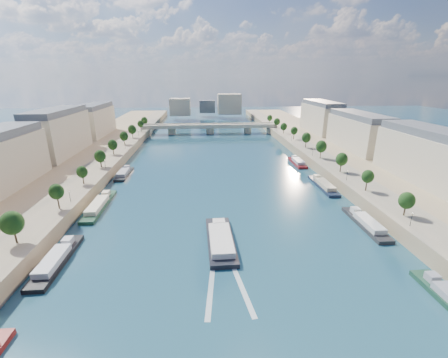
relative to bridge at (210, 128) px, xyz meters
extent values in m
plane|color=#0D293C|center=(0.00, -123.74, -5.08)|extent=(700.00, 700.00, 0.00)
cube|color=#9E8460|center=(-72.00, -123.74, -2.58)|extent=(44.00, 520.00, 5.00)
cube|color=#9E8460|center=(72.00, -123.74, -2.58)|extent=(44.00, 520.00, 5.00)
cube|color=gray|center=(-57.00, -123.74, -0.03)|extent=(14.00, 520.00, 0.10)
cube|color=gray|center=(57.00, -123.74, -0.03)|extent=(14.00, 520.00, 0.10)
cylinder|color=#382B1E|center=(-55.00, -181.74, 1.83)|extent=(0.50, 0.50, 3.82)
ellipsoid|color=black|center=(-55.00, -181.74, 5.42)|extent=(4.80, 4.80, 5.52)
cylinder|color=#382B1E|center=(-55.00, -157.74, 1.83)|extent=(0.50, 0.50, 3.82)
ellipsoid|color=black|center=(-55.00, -157.74, 5.42)|extent=(4.80, 4.80, 5.52)
cylinder|color=#382B1E|center=(-55.00, -133.74, 1.83)|extent=(0.50, 0.50, 3.82)
ellipsoid|color=black|center=(-55.00, -133.74, 5.42)|extent=(4.80, 4.80, 5.52)
cylinder|color=#382B1E|center=(-55.00, -109.74, 1.83)|extent=(0.50, 0.50, 3.82)
ellipsoid|color=black|center=(-55.00, -109.74, 5.42)|extent=(4.80, 4.80, 5.52)
cylinder|color=#382B1E|center=(-55.00, -85.74, 1.83)|extent=(0.50, 0.50, 3.82)
ellipsoid|color=black|center=(-55.00, -85.74, 5.42)|extent=(4.80, 4.80, 5.52)
cylinder|color=#382B1E|center=(-55.00, -61.74, 1.83)|extent=(0.50, 0.50, 3.82)
ellipsoid|color=black|center=(-55.00, -61.74, 5.42)|extent=(4.80, 4.80, 5.52)
cylinder|color=#382B1E|center=(-55.00, -37.74, 1.83)|extent=(0.50, 0.50, 3.82)
ellipsoid|color=black|center=(-55.00, -37.74, 5.42)|extent=(4.80, 4.80, 5.52)
cylinder|color=#382B1E|center=(-55.00, -13.74, 1.83)|extent=(0.50, 0.50, 3.82)
ellipsoid|color=black|center=(-55.00, -13.74, 5.42)|extent=(4.80, 4.80, 5.52)
cylinder|color=#382B1E|center=(-55.00, 10.26, 1.83)|extent=(0.50, 0.50, 3.82)
ellipsoid|color=black|center=(-55.00, 10.26, 5.42)|extent=(4.80, 4.80, 5.52)
cylinder|color=#382B1E|center=(55.00, -173.74, 1.83)|extent=(0.50, 0.50, 3.82)
ellipsoid|color=black|center=(55.00, -173.74, 5.42)|extent=(4.80, 4.80, 5.52)
cylinder|color=#382B1E|center=(55.00, -149.74, 1.83)|extent=(0.50, 0.50, 3.82)
ellipsoid|color=black|center=(55.00, -149.74, 5.42)|extent=(4.80, 4.80, 5.52)
cylinder|color=#382B1E|center=(55.00, -125.74, 1.83)|extent=(0.50, 0.50, 3.82)
ellipsoid|color=black|center=(55.00, -125.74, 5.42)|extent=(4.80, 4.80, 5.52)
cylinder|color=#382B1E|center=(55.00, -101.74, 1.83)|extent=(0.50, 0.50, 3.82)
ellipsoid|color=black|center=(55.00, -101.74, 5.42)|extent=(4.80, 4.80, 5.52)
cylinder|color=#382B1E|center=(55.00, -77.74, 1.83)|extent=(0.50, 0.50, 3.82)
ellipsoid|color=black|center=(55.00, -77.74, 5.42)|extent=(4.80, 4.80, 5.52)
cylinder|color=#382B1E|center=(55.00, -53.74, 1.83)|extent=(0.50, 0.50, 3.82)
ellipsoid|color=black|center=(55.00, -53.74, 5.42)|extent=(4.80, 4.80, 5.52)
cylinder|color=#382B1E|center=(55.00, -29.74, 1.83)|extent=(0.50, 0.50, 3.82)
ellipsoid|color=black|center=(55.00, -29.74, 5.42)|extent=(4.80, 4.80, 5.52)
cylinder|color=#382B1E|center=(55.00, -5.74, 1.83)|extent=(0.50, 0.50, 3.82)
ellipsoid|color=black|center=(55.00, -5.74, 5.42)|extent=(4.80, 4.80, 5.52)
cylinder|color=#382B1E|center=(55.00, 18.26, 1.83)|extent=(0.50, 0.50, 3.82)
ellipsoid|color=black|center=(55.00, 18.26, 5.42)|extent=(4.80, 4.80, 5.52)
cylinder|color=black|center=(-52.50, -153.74, 1.92)|extent=(0.14, 0.14, 4.00)
sphere|color=#FFE5B2|center=(-52.50, -153.74, 4.02)|extent=(0.36, 0.36, 0.36)
cylinder|color=black|center=(-52.50, -113.74, 1.92)|extent=(0.14, 0.14, 4.00)
sphere|color=#FFE5B2|center=(-52.50, -113.74, 4.02)|extent=(0.36, 0.36, 0.36)
cylinder|color=black|center=(-52.50, -73.74, 1.92)|extent=(0.14, 0.14, 4.00)
sphere|color=#FFE5B2|center=(-52.50, -73.74, 4.02)|extent=(0.36, 0.36, 0.36)
cylinder|color=black|center=(-52.50, -33.74, 1.92)|extent=(0.14, 0.14, 4.00)
sphere|color=#FFE5B2|center=(-52.50, -33.74, 4.02)|extent=(0.36, 0.36, 0.36)
cylinder|color=black|center=(52.50, -178.74, 1.92)|extent=(0.14, 0.14, 4.00)
sphere|color=#FFE5B2|center=(52.50, -178.74, 4.02)|extent=(0.36, 0.36, 0.36)
cylinder|color=black|center=(52.50, -138.74, 1.92)|extent=(0.14, 0.14, 4.00)
sphere|color=#FFE5B2|center=(52.50, -138.74, 4.02)|extent=(0.36, 0.36, 0.36)
cylinder|color=black|center=(52.50, -98.74, 1.92)|extent=(0.14, 0.14, 4.00)
sphere|color=#FFE5B2|center=(52.50, -98.74, 4.02)|extent=(0.36, 0.36, 0.36)
cylinder|color=black|center=(52.50, -58.74, 1.92)|extent=(0.14, 0.14, 4.00)
sphere|color=#FFE5B2|center=(52.50, -58.74, 4.02)|extent=(0.36, 0.36, 0.36)
cylinder|color=black|center=(52.50, -18.74, 1.92)|extent=(0.14, 0.14, 4.00)
sphere|color=#FFE5B2|center=(52.50, -18.74, 4.02)|extent=(0.36, 0.36, 0.36)
cube|color=#B9AB8E|center=(-85.00, -82.74, 9.92)|extent=(16.00, 52.00, 20.00)
cube|color=#474C54|center=(-85.00, -82.74, 21.52)|extent=(14.72, 50.44, 3.20)
cube|color=#B9AB8E|center=(-85.00, -24.74, 9.92)|extent=(16.00, 52.00, 20.00)
cube|color=#474C54|center=(-85.00, -24.74, 21.52)|extent=(14.72, 50.44, 3.20)
cube|color=#B9AB8E|center=(85.00, -140.74, 9.92)|extent=(16.00, 52.00, 20.00)
cube|color=#474C54|center=(85.00, -140.74, 21.52)|extent=(14.72, 50.44, 3.20)
cube|color=#B9AB8E|center=(85.00, -82.74, 9.92)|extent=(16.00, 52.00, 20.00)
cube|color=#474C54|center=(85.00, -82.74, 21.52)|extent=(14.72, 50.44, 3.20)
cube|color=#B9AB8E|center=(85.00, -24.74, 9.92)|extent=(16.00, 52.00, 20.00)
cube|color=#474C54|center=(85.00, -24.74, 21.52)|extent=(14.72, 50.44, 3.20)
cube|color=#B9AB8E|center=(-30.00, 86.26, 8.92)|extent=(22.00, 18.00, 18.00)
cube|color=#B9AB8E|center=(25.00, 96.26, 10.92)|extent=(26.00, 20.00, 22.00)
cube|color=#474C54|center=(0.00, 111.26, 6.92)|extent=(18.00, 16.00, 14.00)
cube|color=#C1B79E|center=(0.00, 0.00, 1.12)|extent=(112.00, 11.00, 2.20)
cube|color=#C1B79E|center=(0.00, -5.00, 2.62)|extent=(112.00, 0.80, 0.90)
cube|color=#C1B79E|center=(0.00, 5.00, 2.62)|extent=(112.00, 0.80, 0.90)
cylinder|color=#C1B79E|center=(-32.00, 0.00, -2.58)|extent=(6.40, 6.40, 5.00)
cylinder|color=#C1B79E|center=(0.00, 0.00, -2.58)|extent=(6.40, 6.40, 5.00)
cylinder|color=#C1B79E|center=(32.00, 0.00, -2.58)|extent=(6.40, 6.40, 5.00)
cube|color=#C1B79E|center=(-52.00, 0.00, -2.58)|extent=(6.00, 12.00, 5.00)
cube|color=#C1B79E|center=(52.00, 0.00, -2.58)|extent=(6.00, 12.00, 5.00)
cube|color=black|center=(-2.29, -175.15, -4.74)|extent=(8.16, 26.68, 1.89)
cube|color=silver|center=(-2.29, -177.27, -2.94)|extent=(6.59, 17.37, 1.70)
cube|color=silver|center=(-2.29, -167.20, -2.89)|extent=(3.86, 3.27, 1.80)
cube|color=silver|center=(-5.49, -192.15, -5.06)|extent=(3.79, 25.99, 0.04)
cube|color=silver|center=(0.91, -192.15, -5.06)|extent=(4.93, 25.90, 0.04)
cube|color=black|center=(-45.50, -182.08, -4.78)|extent=(5.00, 24.32, 1.80)
cube|color=silver|center=(-45.50, -184.03, -3.08)|extent=(4.10, 13.38, 1.60)
cube|color=silver|center=(-45.50, -174.78, -2.98)|extent=(2.50, 2.92, 1.80)
cube|color=#19402A|center=(-45.50, -147.24, -4.78)|extent=(5.00, 28.60, 1.80)
cube|color=#F3E6C1|center=(-45.50, -149.53, -3.08)|extent=(4.10, 15.73, 1.60)
cube|color=#F3E6C1|center=(-45.50, -138.66, -2.98)|extent=(2.50, 3.43, 1.80)
cube|color=black|center=(-45.50, -109.13, -4.78)|extent=(5.00, 20.77, 1.80)
cube|color=#96959E|center=(-45.50, -110.79, -3.08)|extent=(4.10, 11.42, 1.60)
cube|color=#96959E|center=(-45.50, -102.90, -2.98)|extent=(2.50, 2.49, 1.80)
cube|color=#96959D|center=(45.50, -197.69, -2.98)|extent=(2.50, 2.46, 1.80)
cube|color=#272729|center=(45.50, -168.31, -4.78)|extent=(5.00, 24.03, 1.80)
cube|color=silver|center=(45.50, -170.23, -3.08)|extent=(4.10, 13.22, 1.60)
cube|color=silver|center=(45.50, -161.10, -2.98)|extent=(2.50, 2.88, 1.80)
cube|color=#172033|center=(45.50, -132.53, -4.78)|extent=(5.00, 25.41, 1.80)
cube|color=#C3B492|center=(45.50, -134.56, -3.08)|extent=(4.10, 13.98, 1.60)
cube|color=#C3B492|center=(45.50, -124.91, -2.98)|extent=(2.50, 3.05, 1.80)
cube|color=maroon|center=(45.50, -95.59, -4.78)|extent=(5.00, 21.04, 1.80)
cube|color=#A8ABB4|center=(45.50, -97.27, -3.08)|extent=(4.10, 11.57, 1.60)
cube|color=#A8ABB4|center=(45.50, -89.28, -2.98)|extent=(2.50, 2.52, 1.80)
camera|label=1|loc=(-6.96, -251.93, 41.11)|focal=24.00mm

